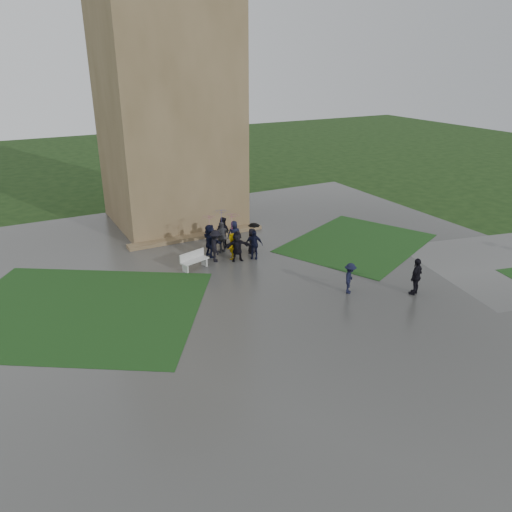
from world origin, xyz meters
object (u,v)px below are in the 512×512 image
tower (166,88)px  pedestrian_near (416,276)px  bench (194,260)px  pedestrian_mid (350,278)px

tower → pedestrian_near: tower is taller
bench → pedestrian_mid: size_ratio=1.11×
tower → bench: size_ratio=10.39×
pedestrian_near → bench: bearing=-65.9°
tower → pedestrian_near: size_ratio=9.58×
pedestrian_mid → pedestrian_near: size_ratio=0.83×
tower → bench: tower is taller
tower → pedestrian_mid: (3.68, -15.39, -8.20)m
pedestrian_mid → tower: bearing=58.6°
bench → pedestrian_near: 11.67m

